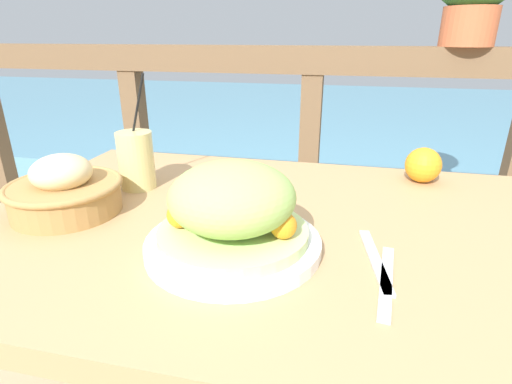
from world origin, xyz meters
TOP-DOWN VIEW (x-y plane):
  - patio_table at (0.00, 0.00)m, footprint 1.08×0.74m
  - railing_fence at (-0.00, 0.77)m, footprint 2.80×0.08m
  - sea_backdrop at (0.00, 3.27)m, footprint 12.00×4.00m
  - salad_plate at (-0.03, -0.11)m, footprint 0.27×0.27m
  - drink_glass at (-0.31, 0.10)m, footprint 0.08×0.08m
  - bread_basket at (-0.38, -0.05)m, footprint 0.21×0.21m
  - fork at (0.18, -0.10)m, footprint 0.04×0.18m
  - knife at (0.19, -0.15)m, footprint 0.03×0.18m
  - orange_near_basket at (0.30, 0.28)m, footprint 0.08×0.08m

SIDE VIEW (x-z plane):
  - sea_backdrop at x=0.00m, z-range 0.00..0.38m
  - patio_table at x=0.00m, z-range 0.26..1.02m
  - railing_fence at x=0.00m, z-range 0.20..1.23m
  - fork at x=0.18m, z-range 0.75..0.76m
  - knife at x=0.19m, z-range 0.75..0.76m
  - orange_near_basket at x=0.30m, z-range 0.75..0.83m
  - bread_basket at x=-0.38m, z-range 0.74..0.85m
  - salad_plate at x=-0.03m, z-range 0.74..0.88m
  - drink_glass at x=-0.31m, z-range 0.69..0.94m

